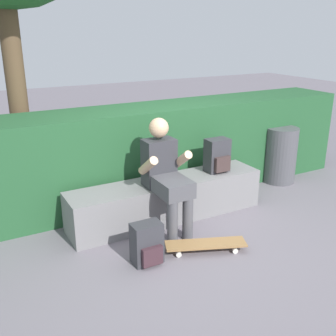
# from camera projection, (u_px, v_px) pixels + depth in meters

# --- Properties ---
(ground_plane) EXTENTS (24.00, 24.00, 0.00)m
(ground_plane) POSITION_uv_depth(u_px,v_px,m) (187.00, 234.00, 4.32)
(ground_plane) COLOR slate
(bench_main) EXTENTS (2.31, 0.48, 0.46)m
(bench_main) POSITION_uv_depth(u_px,v_px,m) (167.00, 199.00, 4.61)
(bench_main) COLOR slate
(bench_main) RESTS_ON ground
(person_skater) EXTENTS (0.49, 0.62, 1.21)m
(person_skater) POSITION_uv_depth(u_px,v_px,m) (165.00, 172.00, 4.22)
(person_skater) COLOR #333338
(person_skater) RESTS_ON ground
(skateboard_near_person) EXTENTS (0.82, 0.48, 0.09)m
(skateboard_near_person) POSITION_uv_depth(u_px,v_px,m) (206.00, 244.00, 3.96)
(skateboard_near_person) COLOR olive
(skateboard_near_person) RESTS_ON ground
(backpack_on_bench) EXTENTS (0.28, 0.23, 0.40)m
(backpack_on_bench) POSITION_uv_depth(u_px,v_px,m) (218.00, 156.00, 4.77)
(backpack_on_bench) COLOR #333338
(backpack_on_bench) RESTS_ON bench_main
(backpack_on_ground) EXTENTS (0.28, 0.23, 0.40)m
(backpack_on_ground) POSITION_uv_depth(u_px,v_px,m) (147.00, 244.00, 3.73)
(backpack_on_ground) COLOR #333338
(backpack_on_ground) RESTS_ON ground
(hedge_row) EXTENTS (6.34, 0.77, 1.17)m
(hedge_row) POSITION_uv_depth(u_px,v_px,m) (129.00, 155.00, 5.01)
(hedge_row) COLOR #23522D
(hedge_row) RESTS_ON ground
(trash_bin) EXTENTS (0.45, 0.45, 0.79)m
(trash_bin) POSITION_uv_depth(u_px,v_px,m) (280.00, 155.00, 5.68)
(trash_bin) COLOR #4C4C51
(trash_bin) RESTS_ON ground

